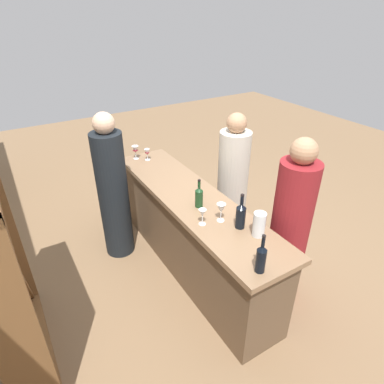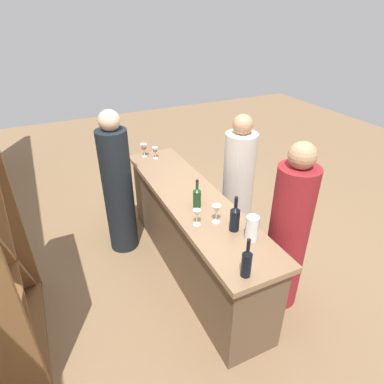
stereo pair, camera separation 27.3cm
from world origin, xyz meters
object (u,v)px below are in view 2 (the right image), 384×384
water_pitcher (252,228)px  person_left_guest (288,235)px  wine_rack (3,264)px  wine_glass_far_left (197,214)px  wine_bottle_center_olive_green (197,197)px  wine_glass_near_right (144,148)px  wine_bottle_second_left_near_black (235,218)px  wine_glass_near_left (216,211)px  person_right_guest (118,189)px  wine_bottle_leftmost_near_black (247,262)px  wine_glass_near_center (155,151)px  person_center_guest (238,186)px

water_pitcher → person_left_guest: person_left_guest is taller
wine_rack → wine_glass_far_left: bearing=-100.5°
wine_bottle_center_olive_green → person_left_guest: bearing=-131.7°
wine_rack → person_left_guest: 2.31m
wine_glass_near_right → person_left_guest: size_ratio=0.10×
wine_bottle_center_olive_green → water_pitcher: size_ratio=1.32×
wine_rack → wine_bottle_second_left_near_black: size_ratio=5.23×
wine_glass_near_left → water_pitcher: (-0.32, -0.14, -0.01)m
person_left_guest → person_right_guest: person_right_guest is taller
wine_bottle_leftmost_near_black → person_right_guest: (1.80, 0.44, -0.25)m
wine_glass_near_center → wine_glass_far_left: (-1.43, 0.15, 0.01)m
wine_glass_near_right → wine_glass_far_left: size_ratio=1.11×
wine_bottle_leftmost_near_black → wine_bottle_center_olive_green: (0.92, -0.09, -0.01)m
person_left_guest → wine_bottle_leftmost_near_black: bearing=7.0°
wine_rack → water_pitcher: size_ratio=7.90×
wine_glass_near_center → wine_bottle_center_olive_green: bearing=178.7°
wine_rack → wine_bottle_leftmost_near_black: size_ratio=5.35×
wine_bottle_second_left_near_black → person_right_guest: bearing=25.8°
wine_bottle_second_left_near_black → person_center_guest: 1.13m
wine_bottle_second_left_near_black → person_right_guest: size_ratio=0.19×
wine_bottle_leftmost_near_black → person_center_guest: size_ratio=0.20×
wine_glass_near_left → wine_glass_near_right: wine_glass_near_left is taller
person_left_guest → wine_glass_near_center: bearing=-91.9°
water_pitcher → person_center_guest: person_center_guest is taller
wine_glass_near_left → person_left_guest: (-0.26, -0.58, -0.27)m
person_left_guest → person_center_guest: 1.00m
wine_bottle_center_olive_green → wine_glass_near_left: 0.29m
wine_glass_near_left → wine_glass_near_right: 1.58m
wine_bottle_second_left_near_black → person_left_guest: (-0.10, -0.50, -0.27)m
wine_bottle_center_olive_green → person_center_guest: size_ratio=0.18×
wine_glass_near_center → water_pitcher: bearing=-175.3°
person_left_guest → person_right_guest: bearing=-72.2°
wine_glass_far_left → person_right_guest: bearing=19.4°
wine_bottle_leftmost_near_black → person_left_guest: person_left_guest is taller
wine_glass_near_right → person_center_guest: bearing=-135.8°
wine_rack → person_left_guest: (-0.58, -2.23, -0.07)m
wine_bottle_leftmost_near_black → person_center_guest: person_center_guest is taller
wine_glass_near_center → person_center_guest: person_center_guest is taller
wine_bottle_leftmost_near_black → water_pitcher: 0.41m
wine_rack → wine_bottle_second_left_near_black: bearing=-105.3°
person_left_guest → wine_bottle_center_olive_green: bearing=-62.5°
wine_bottle_second_left_near_black → wine_glass_far_left: 0.31m
wine_glass_far_left → person_right_guest: size_ratio=0.09×
wine_rack → person_right_guest: wine_rack is taller
wine_bottle_leftmost_near_black → wine_glass_near_left: bearing=-10.8°
person_center_guest → wine_bottle_center_olive_green: bearing=21.4°
wine_bottle_center_olive_green → person_right_guest: (0.88, 0.52, -0.24)m
wine_bottle_leftmost_near_black → person_right_guest: bearing=13.6°
wine_bottle_center_olive_green → wine_glass_near_left: bearing=-173.1°
wine_bottle_leftmost_near_black → person_center_guest: 1.63m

